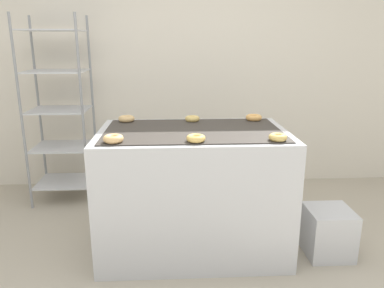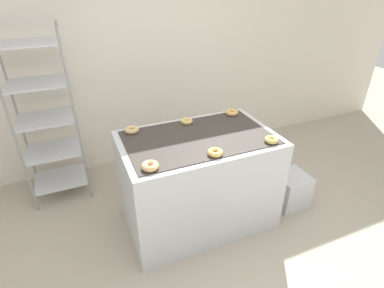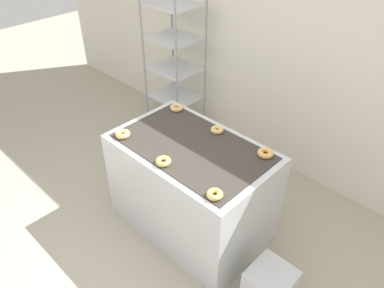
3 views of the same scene
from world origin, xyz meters
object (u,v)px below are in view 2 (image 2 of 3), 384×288
(donut_near_center, at_px, (215,152))
(donut_far_right, at_px, (232,112))
(fryer_machine, at_px, (198,180))
(glaze_bin, at_px, (290,189))
(donut_near_right, at_px, (271,140))
(donut_far_left, at_px, (132,130))
(donut_far_center, at_px, (187,121))
(baking_rack_cart, at_px, (46,119))
(donut_near_left, at_px, (150,166))

(donut_near_center, height_order, donut_far_right, donut_far_right)
(donut_far_right, bearing_deg, fryer_machine, -148.19)
(glaze_bin, relative_size, donut_near_center, 2.91)
(donut_near_center, bearing_deg, fryer_machine, 89.74)
(glaze_bin, bearing_deg, donut_near_right, -162.55)
(donut_far_left, bearing_deg, donut_far_center, -1.88)
(baking_rack_cart, xyz_separation_m, donut_near_right, (1.79, -1.33, 0.05))
(glaze_bin, bearing_deg, donut_far_left, 161.83)
(fryer_machine, distance_m, donut_near_center, 0.59)
(baking_rack_cart, xyz_separation_m, donut_far_center, (1.27, -0.70, 0.05))
(donut_near_right, bearing_deg, fryer_machine, 148.76)
(baking_rack_cart, distance_m, donut_near_left, 1.51)
(fryer_machine, xyz_separation_m, baking_rack_cart, (-1.25, 1.01, 0.45))
(baking_rack_cart, height_order, donut_far_center, baking_rack_cart)
(donut_far_right, bearing_deg, donut_near_left, -148.74)
(donut_near_right, bearing_deg, donut_far_left, 148.35)
(donut_near_right, height_order, donut_far_center, donut_near_right)
(fryer_machine, bearing_deg, donut_near_left, -149.29)
(donut_near_left, bearing_deg, donut_far_center, 49.02)
(baking_rack_cart, xyz_separation_m, glaze_bin, (2.27, -1.18, -0.74))
(fryer_machine, distance_m, donut_near_right, 0.80)
(donut_near_left, distance_m, donut_far_right, 1.23)
(donut_near_center, bearing_deg, donut_far_left, 128.58)
(glaze_bin, xyz_separation_m, donut_far_center, (-1.00, 0.49, 0.79))
(fryer_machine, xyz_separation_m, donut_near_right, (0.54, -0.33, 0.50))
(donut_far_left, xyz_separation_m, donut_far_center, (0.53, -0.02, -0.00))
(donut_near_center, distance_m, donut_near_right, 0.54)
(donut_near_center, height_order, donut_far_center, donut_near_center)
(fryer_machine, bearing_deg, glaze_bin, -9.90)
(fryer_machine, bearing_deg, baking_rack_cart, 141.27)
(glaze_bin, height_order, donut_near_left, donut_near_left)
(baking_rack_cart, bearing_deg, glaze_bin, -27.54)
(donut_near_left, distance_m, donut_far_left, 0.64)
(donut_far_center, distance_m, donut_far_right, 0.51)
(baking_rack_cart, distance_m, glaze_bin, 2.67)
(donut_near_right, distance_m, donut_far_center, 0.83)
(baking_rack_cart, distance_m, donut_far_center, 1.45)
(baking_rack_cart, bearing_deg, donut_far_center, -28.80)
(fryer_machine, bearing_deg, donut_far_center, 87.91)
(donut_near_left, distance_m, donut_near_right, 1.07)
(baking_rack_cart, bearing_deg, donut_far_right, -21.09)
(donut_far_center, bearing_deg, donut_far_right, 1.34)
(fryer_machine, relative_size, donut_far_center, 11.89)
(donut_near_right, xyz_separation_m, donut_far_left, (-1.06, 0.65, 0.00))
(donut_near_left, relative_size, donut_far_left, 1.01)
(glaze_bin, distance_m, donut_far_center, 1.37)
(donut_near_right, bearing_deg, baking_rack_cart, 143.38)
(donut_near_center, relative_size, donut_far_left, 0.96)
(fryer_machine, height_order, glaze_bin, fryer_machine)
(donut_far_center, bearing_deg, donut_near_center, -91.16)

